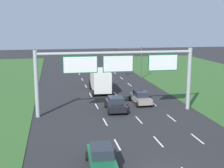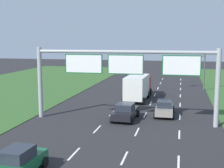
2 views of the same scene
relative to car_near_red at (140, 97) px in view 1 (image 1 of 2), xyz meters
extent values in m
cube|color=white|center=(-5.44, -12.23, -0.78)|extent=(0.14, 2.40, 0.01)
cube|color=white|center=(-5.44, -6.23, -0.78)|extent=(0.14, 2.40, 0.01)
cube|color=white|center=(-5.44, -0.23, -0.78)|extent=(0.14, 2.40, 0.01)
cube|color=white|center=(-5.44, 5.77, -0.78)|extent=(0.14, 2.40, 0.01)
cube|color=white|center=(-5.44, 11.77, -0.78)|extent=(0.14, 2.40, 0.01)
cube|color=white|center=(-5.44, 17.77, -0.78)|extent=(0.14, 2.40, 0.01)
cube|color=white|center=(-5.44, 23.77, -0.78)|extent=(0.14, 2.40, 0.01)
cube|color=white|center=(-5.44, 29.77, -0.78)|extent=(0.14, 2.40, 0.01)
cube|color=white|center=(-1.94, -12.23, -0.78)|extent=(0.14, 2.40, 0.01)
cube|color=white|center=(-1.94, -6.23, -0.78)|extent=(0.14, 2.40, 0.01)
cube|color=white|center=(-1.94, -0.23, -0.78)|extent=(0.14, 2.40, 0.01)
cube|color=white|center=(-1.94, 5.77, -0.78)|extent=(0.14, 2.40, 0.01)
cube|color=white|center=(-1.94, 11.77, -0.78)|extent=(0.14, 2.40, 0.01)
cube|color=white|center=(-1.94, 17.77, -0.78)|extent=(0.14, 2.40, 0.01)
cube|color=white|center=(-1.94, 23.77, -0.78)|extent=(0.14, 2.40, 0.01)
cube|color=white|center=(-1.94, 29.77, -0.78)|extent=(0.14, 2.40, 0.01)
cube|color=white|center=(1.56, -12.23, -0.78)|extent=(0.14, 2.40, 0.01)
cube|color=white|center=(1.56, -6.23, -0.78)|extent=(0.14, 2.40, 0.01)
cube|color=white|center=(1.56, -0.23, -0.78)|extent=(0.14, 2.40, 0.01)
cube|color=white|center=(1.56, 5.77, -0.78)|extent=(0.14, 2.40, 0.01)
cube|color=white|center=(1.56, 11.77, -0.78)|extent=(0.14, 2.40, 0.01)
cube|color=white|center=(1.56, 17.77, -0.78)|extent=(0.14, 2.40, 0.01)
cube|color=white|center=(1.56, 23.77, -0.78)|extent=(0.14, 2.40, 0.01)
cube|color=white|center=(1.56, 29.77, -0.78)|extent=(0.14, 2.40, 0.01)
cube|color=gray|center=(0.00, 0.05, -0.15)|extent=(1.80, 4.39, 0.63)
cube|color=#232833|center=(0.00, -0.13, 0.48)|extent=(1.50, 2.00, 0.64)
cylinder|color=black|center=(-0.91, 1.66, -0.47)|extent=(0.23, 0.64, 0.64)
cylinder|color=black|center=(0.84, 1.69, -0.47)|extent=(0.23, 0.64, 0.64)
cylinder|color=black|center=(-0.84, -1.60, -0.47)|extent=(0.23, 0.64, 0.64)
cylinder|color=black|center=(0.91, -1.56, -0.47)|extent=(0.23, 0.64, 0.64)
cube|color=#145633|center=(-7.37, -16.30, -0.13)|extent=(1.88, 4.38, 0.68)
cube|color=#232833|center=(-7.37, -16.27, 0.55)|extent=(1.52, 1.96, 0.67)
cylinder|color=black|center=(-8.17, -14.66, -0.47)|extent=(0.25, 0.65, 0.64)
cylinder|color=black|center=(-6.43, -14.74, -0.47)|extent=(0.25, 0.65, 0.64)
cube|color=black|center=(-3.61, -2.52, -0.13)|extent=(2.08, 4.29, 0.67)
cube|color=#232833|center=(-3.61, -2.60, 0.51)|extent=(1.67, 1.97, 0.63)
cylinder|color=black|center=(-4.48, -0.93, -0.47)|extent=(0.25, 0.65, 0.64)
cylinder|color=black|center=(-2.57, -1.02, -0.47)|extent=(0.25, 0.65, 0.64)
cylinder|color=black|center=(-4.64, -4.02, -0.47)|extent=(0.25, 0.65, 0.64)
cylinder|color=black|center=(-2.73, -4.12, -0.47)|extent=(0.25, 0.65, 0.64)
cube|color=#B21E19|center=(-3.69, 11.17, 0.76)|extent=(2.28, 2.18, 2.20)
cube|color=silver|center=(-3.85, 7.04, 1.02)|extent=(2.58, 5.96, 2.72)
cylinder|color=black|center=(-4.81, 11.71, -0.34)|extent=(0.31, 0.91, 0.90)
cylinder|color=black|center=(-2.55, 11.63, -0.34)|extent=(0.31, 0.91, 0.90)
cylinder|color=black|center=(-4.97, 9.42, -0.34)|extent=(0.31, 0.91, 0.90)
cylinder|color=black|center=(-2.55, 9.33, -0.34)|extent=(0.31, 0.91, 0.90)
cylinder|color=black|center=(-5.14, 4.75, -0.34)|extent=(0.31, 0.91, 0.90)
cylinder|color=black|center=(-2.73, 4.66, -0.34)|extent=(0.31, 0.91, 0.90)
cylinder|color=#9EA0A5|center=(-12.09, -3.23, 2.71)|extent=(0.44, 0.44, 7.00)
cylinder|color=#9EA0A5|center=(4.71, -3.23, 2.71)|extent=(0.44, 0.44, 7.00)
cylinder|color=#9EA0A5|center=(-3.69, -3.23, 5.81)|extent=(16.80, 0.32, 0.32)
cube|color=#0C5B28|center=(-7.54, -3.23, 4.65)|extent=(3.65, 0.12, 1.81)
cube|color=white|center=(-7.54, -3.29, 4.65)|extent=(3.49, 0.01, 1.65)
cube|color=#0C5B28|center=(-3.49, -3.23, 4.65)|extent=(3.34, 0.12, 1.81)
cube|color=white|center=(-3.49, -3.29, 4.65)|extent=(3.18, 0.01, 1.65)
cube|color=#0C5B28|center=(1.56, -3.23, 4.65)|extent=(3.39, 0.12, 1.81)
cube|color=white|center=(1.56, -3.29, 4.65)|extent=(3.23, 0.01, 1.65)
cylinder|color=#47494F|center=(4.97, 16.89, 2.01)|extent=(0.20, 0.20, 5.60)
cylinder|color=#47494F|center=(2.72, 16.89, 4.46)|extent=(4.50, 0.14, 0.14)
cube|color=black|center=(0.47, 16.89, 3.81)|extent=(0.32, 0.36, 1.10)
sphere|color=red|center=(0.47, 16.69, 4.18)|extent=(0.22, 0.22, 0.22)
sphere|color=orange|center=(0.47, 16.69, 3.81)|extent=(0.22, 0.22, 0.22)
sphere|color=green|center=(0.47, 16.69, 3.44)|extent=(0.22, 0.22, 0.22)
camera|label=1|loc=(-10.35, -35.64, 8.99)|focal=50.00mm
camera|label=2|loc=(1.52, -31.57, 6.99)|focal=50.00mm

